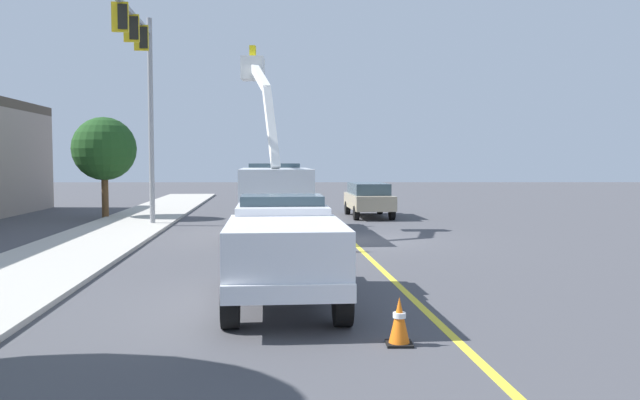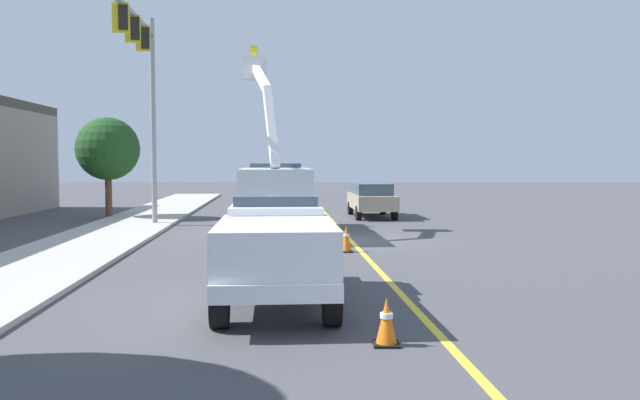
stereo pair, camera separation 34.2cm
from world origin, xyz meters
The scene contains 11 objects.
ground centered at (0.00, 0.00, 0.00)m, with size 120.00×120.00×0.00m, color #47474C.
sidewalk_far_side centered at (-0.66, 8.85, 0.06)m, with size 60.00×3.60×0.12m, color #B2ADA3.
lane_centre_stripe centered at (0.00, 0.00, 0.00)m, with size 50.00×0.16×0.01m, color yellow.
utility_bucket_truck centered at (2.17, 2.81, 1.62)m, with size 8.36×3.11×7.39m.
service_pickup_truck centered at (-9.86, 1.89, 1.12)m, with size 5.74×2.52×2.06m.
passing_minivan centered at (9.43, -1.42, 0.97)m, with size 4.93×2.25×1.69m.
traffic_cone_leading centered at (-12.73, 0.00, 0.37)m, with size 0.40×0.40×0.74m.
traffic_cone_mid_front centered at (-2.79, 0.26, 0.41)m, with size 0.40×0.40×0.84m.
traffic_cone_mid_rear centered at (6.64, 1.39, 0.36)m, with size 0.40×0.40×0.73m.
traffic_signal_mast centered at (3.31, 8.13, 6.31)m, with size 6.58×0.84×8.85m.
street_tree_right centered at (8.52, 11.38, 3.36)m, with size 3.04×3.04×4.90m.
Camera 2 is at (-22.32, 0.96, 2.82)m, focal length 35.90 mm.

